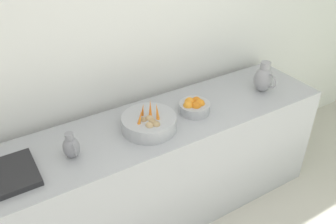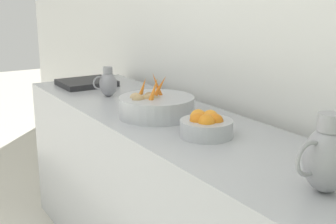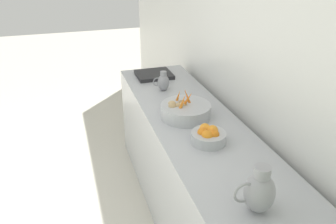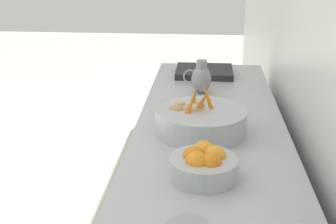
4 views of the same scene
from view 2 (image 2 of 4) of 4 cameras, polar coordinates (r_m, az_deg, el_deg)
The scene contains 6 objects.
prep_counter at distance 2.37m, azimuth 1.20°, elevation -11.93°, with size 0.65×2.61×0.92m, color #ADAFB5.
vegetable_colander at distance 2.28m, azimuth -1.49°, elevation 0.73°, with size 0.38×0.38×0.22m.
orange_bowl at distance 1.98m, azimuth 4.75°, elevation -1.68°, with size 0.23×0.23×0.11m.
metal_pitcher_tall at distance 1.49m, azimuth 19.15°, elevation -5.34°, with size 0.21×0.15×0.25m.
metal_pitcher_short at distance 2.74m, azimuth -7.50°, elevation 3.59°, with size 0.15×0.10×0.18m.
counter_sink_basin at distance 3.09m, azimuth -10.10°, elevation 3.60°, with size 0.34×0.30×0.04m, color #232326.
Camera 2 is at (-0.34, 1.75, 1.53)m, focal length 48.98 mm.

